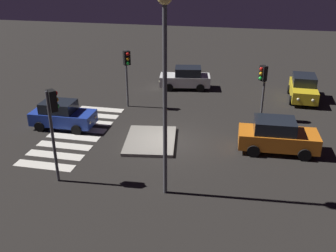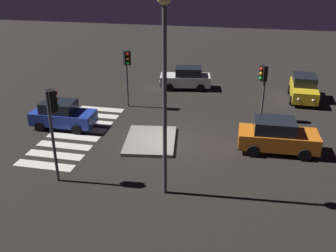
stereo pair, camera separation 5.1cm
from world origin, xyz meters
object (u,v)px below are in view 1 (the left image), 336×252
Objects in this scene: car_orange at (277,136)px; car_yellow at (303,88)px; traffic_light_east at (53,114)px; traffic_light_west at (263,79)px; street_lamp at (165,67)px; traffic_island at (150,140)px; car_white at (186,78)px; traffic_light_south at (127,65)px; car_blue at (62,115)px.

car_yellow is (-8.98, 2.36, -0.02)m from car_orange.
traffic_light_east is 1.24× the size of traffic_light_west.
car_yellow is at bearing 152.25° from street_lamp.
traffic_island is 10.17m from car_white.
traffic_light_west is 10.89m from street_lamp.
traffic_light_south is (-9.98, 0.29, -0.36)m from traffic_light_east.
car_orange reaches higher than traffic_island.
car_white is 8.20m from traffic_light_west.
traffic_light_south is 0.46× the size of street_lamp.
car_blue is (-0.87, -5.87, 0.75)m from traffic_island.
traffic_island is 0.47× the size of street_lamp.
traffic_island is 7.79m from street_lamp.
car_blue is at bearing -126.32° from street_lamp.
traffic_light_west reaches higher than car_orange.
traffic_light_east is at bearing 67.52° from car_white.
car_white reaches higher than car_blue.
car_orange is (-0.35, 7.04, 0.83)m from traffic_island.
car_blue is at bearing -73.22° from traffic_light_south.
traffic_island is 0.98× the size of car_white.
street_lamp is at bearing -26.21° from car_yellow.
car_yellow reaches higher than car_blue.
traffic_light_south reaches higher than car_white.
car_orange is 1.08× the size of traffic_light_south.
traffic_light_east is 1.12× the size of traffic_light_south.
traffic_light_west is 0.42× the size of street_lamp.
street_lamp reaches higher than traffic_island.
traffic_light_east is (5.71, 2.67, 2.58)m from car_blue.
traffic_light_south is at bearing -43.47° from traffic_light_west.
traffic_light_south is at bearing 37.95° from traffic_light_east.
car_orange is at bearing 92.84° from traffic_island.
traffic_light_east reaches higher than traffic_light_south.
car_white is at bearing 26.15° from traffic_light_east.
car_white is (-10.13, 0.38, 0.78)m from traffic_island.
car_yellow is 0.48× the size of street_lamp.
car_white is 1.16× the size of traffic_light_west.
traffic_light_south is 9.12m from traffic_light_west.
car_yellow is 1.05× the size of traffic_light_south.
car_blue is (-0.52, -12.91, -0.07)m from car_orange.
traffic_light_west is at bearing 127.72° from car_white.
car_orange reaches higher than car_yellow.
traffic_light_west is (-3.80, 12.06, 1.92)m from car_blue.
traffic_island is at bearing -43.69° from car_yellow.
car_blue is 0.45× the size of street_lamp.
car_yellow is 17.46m from car_blue.
street_lamp is at bearing 21.68° from traffic_island.
street_lamp is at bearing 86.87° from car_white.
traffic_island is 0.98× the size of car_yellow.
car_white is 1.05× the size of traffic_light_south.
car_orange is 12.92m from car_blue.
traffic_light_south is at bearing 151.95° from car_orange.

